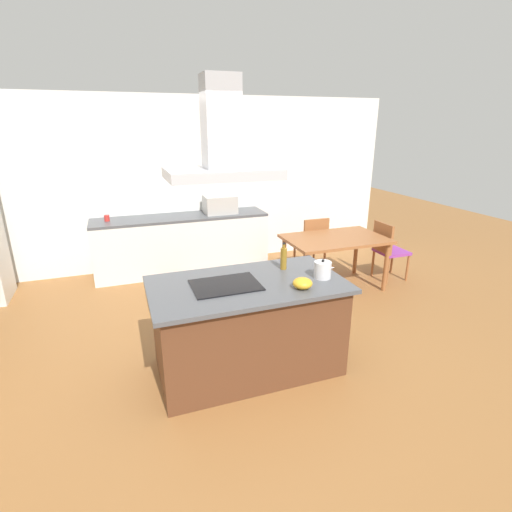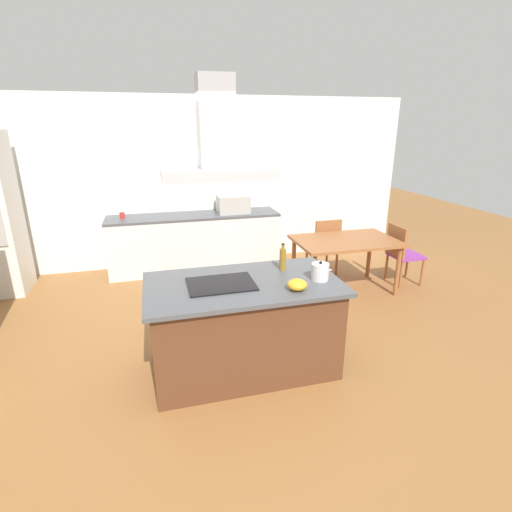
# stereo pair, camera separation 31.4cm
# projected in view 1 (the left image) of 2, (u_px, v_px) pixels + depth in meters

# --- Properties ---
(ground) EXTENTS (16.00, 16.00, 0.00)m
(ground) POSITION_uv_depth(u_px,v_px,m) (212.00, 304.00, 5.14)
(ground) COLOR #936033
(wall_back) EXTENTS (7.20, 0.10, 2.70)m
(wall_back) POSITION_uv_depth(u_px,v_px,m) (183.00, 183.00, 6.25)
(wall_back) COLOR white
(wall_back) RESTS_ON ground
(kitchen_island) EXTENTS (1.78, 0.99, 0.90)m
(kitchen_island) POSITION_uv_depth(u_px,v_px,m) (248.00, 326.00, 3.66)
(kitchen_island) COLOR #59331E
(kitchen_island) RESTS_ON ground
(cooktop) EXTENTS (0.60, 0.44, 0.01)m
(cooktop) POSITION_uv_depth(u_px,v_px,m) (226.00, 285.00, 3.44)
(cooktop) COLOR black
(cooktop) RESTS_ON kitchen_island
(tea_kettle) EXTENTS (0.21, 0.16, 0.18)m
(tea_kettle) POSITION_uv_depth(u_px,v_px,m) (323.00, 270.00, 3.60)
(tea_kettle) COLOR silver
(tea_kettle) RESTS_ON kitchen_island
(olive_oil_bottle) EXTENTS (0.06, 0.06, 0.27)m
(olive_oil_bottle) POSITION_uv_depth(u_px,v_px,m) (284.00, 258.00, 3.80)
(olive_oil_bottle) COLOR olive
(olive_oil_bottle) RESTS_ON kitchen_island
(mixing_bowl) EXTENTS (0.17, 0.17, 0.10)m
(mixing_bowl) POSITION_uv_depth(u_px,v_px,m) (303.00, 283.00, 3.37)
(mixing_bowl) COLOR gold
(mixing_bowl) RESTS_ON kitchen_island
(back_counter) EXTENTS (2.70, 0.62, 0.90)m
(back_counter) POSITION_uv_depth(u_px,v_px,m) (183.00, 244.00, 6.18)
(back_counter) COLOR silver
(back_counter) RESTS_ON ground
(countertop_microwave) EXTENTS (0.50, 0.38, 0.28)m
(countertop_microwave) POSITION_uv_depth(u_px,v_px,m) (220.00, 204.00, 6.19)
(countertop_microwave) COLOR #B2AFAA
(countertop_microwave) RESTS_ON back_counter
(coffee_mug_red) EXTENTS (0.08, 0.08, 0.09)m
(coffee_mug_red) POSITION_uv_depth(u_px,v_px,m) (107.00, 218.00, 5.71)
(coffee_mug_red) COLOR red
(coffee_mug_red) RESTS_ON back_counter
(dining_table) EXTENTS (1.40, 0.90, 0.75)m
(dining_table) POSITION_uv_depth(u_px,v_px,m) (335.00, 243.00, 5.46)
(dining_table) COLOR #995B33
(dining_table) RESTS_ON ground
(chair_facing_back_wall) EXTENTS (0.42, 0.42, 0.89)m
(chair_facing_back_wall) POSITION_uv_depth(u_px,v_px,m) (312.00, 241.00, 6.10)
(chair_facing_back_wall) COLOR purple
(chair_facing_back_wall) RESTS_ON ground
(chair_at_right_end) EXTENTS (0.42, 0.42, 0.89)m
(chair_at_right_end) POSITION_uv_depth(u_px,v_px,m) (387.00, 247.00, 5.80)
(chair_at_right_end) COLOR purple
(chair_at_right_end) RESTS_ON ground
(range_hood) EXTENTS (0.90, 0.55, 0.78)m
(range_hood) POSITION_uv_depth(u_px,v_px,m) (222.00, 146.00, 3.05)
(range_hood) COLOR #ADADB2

